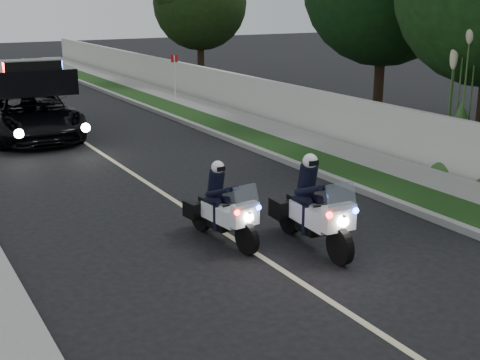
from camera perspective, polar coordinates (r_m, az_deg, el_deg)
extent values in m
plane|color=black|center=(11.11, 3.18, -7.68)|extent=(120.00, 120.00, 0.00)
cube|color=gray|center=(21.34, -2.20, 4.17)|extent=(0.20, 60.00, 0.15)
cube|color=#193814|center=(21.66, -0.55, 4.37)|extent=(1.20, 60.00, 0.16)
cube|color=gray|center=(22.32, 2.37, 4.70)|extent=(1.40, 60.00, 0.16)
cube|color=beige|center=(22.74, 4.53, 6.60)|extent=(0.22, 60.00, 1.50)
cube|color=#BFB78C|center=(19.83, -12.75, 2.65)|extent=(0.12, 50.00, 0.01)
imported|color=black|center=(22.28, -17.93, 3.71)|extent=(2.92, 5.79, 2.75)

